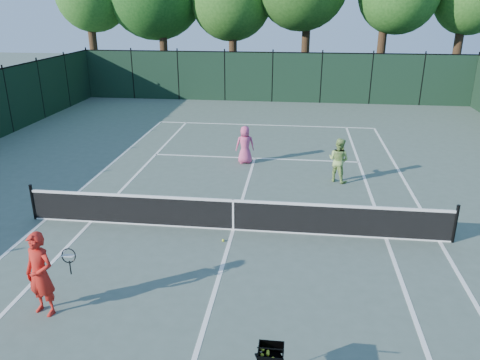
# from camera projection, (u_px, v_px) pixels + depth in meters

# --- Properties ---
(ground) EXTENTS (90.00, 90.00, 0.00)m
(ground) POSITION_uv_depth(u_px,v_px,m) (233.00, 230.00, 12.92)
(ground) COLOR #4C5C51
(ground) RESTS_ON ground
(sideline_doubles_left) EXTENTS (0.10, 23.77, 0.01)m
(sideline_doubles_left) POSITION_uv_depth(u_px,v_px,m) (46.00, 219.00, 13.55)
(sideline_doubles_left) COLOR white
(sideline_doubles_left) RESTS_ON ground
(sideline_doubles_right) EXTENTS (0.10, 23.77, 0.01)m
(sideline_doubles_right) POSITION_uv_depth(u_px,v_px,m) (440.00, 241.00, 12.29)
(sideline_doubles_right) COLOR white
(sideline_doubles_right) RESTS_ON ground
(sideline_singles_left) EXTENTS (0.10, 23.77, 0.01)m
(sideline_singles_left) POSITION_uv_depth(u_px,v_px,m) (91.00, 222.00, 13.39)
(sideline_singles_left) COLOR white
(sideline_singles_left) RESTS_ON ground
(sideline_singles_right) EXTENTS (0.10, 23.77, 0.01)m
(sideline_singles_right) POSITION_uv_depth(u_px,v_px,m) (386.00, 238.00, 12.45)
(sideline_singles_right) COLOR white
(sideline_singles_right) RESTS_ON ground
(baseline_far) EXTENTS (10.97, 0.10, 0.01)m
(baseline_far) POSITION_uv_depth(u_px,v_px,m) (265.00, 125.00, 23.94)
(baseline_far) COLOR white
(baseline_far) RESTS_ON ground
(service_line_far) EXTENTS (8.23, 0.10, 0.01)m
(service_line_far) POSITION_uv_depth(u_px,v_px,m) (255.00, 158.00, 18.86)
(service_line_far) COLOR white
(service_line_far) RESTS_ON ground
(center_service_line) EXTENTS (0.10, 12.80, 0.01)m
(center_service_line) POSITION_uv_depth(u_px,v_px,m) (233.00, 230.00, 12.92)
(center_service_line) COLOR white
(center_service_line) RESTS_ON ground
(tennis_net) EXTENTS (11.69, 0.09, 1.06)m
(tennis_net) POSITION_uv_depth(u_px,v_px,m) (233.00, 214.00, 12.75)
(tennis_net) COLOR black
(tennis_net) RESTS_ON ground
(fence_far) EXTENTS (24.00, 0.05, 3.00)m
(fence_far) POSITION_uv_depth(u_px,v_px,m) (272.00, 78.00, 29.08)
(fence_far) COLOR black
(fence_far) RESTS_ON ground
(coach) EXTENTS (1.05, 0.58, 1.78)m
(coach) POSITION_uv_depth(u_px,v_px,m) (40.00, 274.00, 9.18)
(coach) COLOR red
(coach) RESTS_ON ground
(player_pink) EXTENTS (0.81, 0.62, 1.47)m
(player_pink) POSITION_uv_depth(u_px,v_px,m) (245.00, 145.00, 18.05)
(player_pink) COLOR #D0497A
(player_pink) RESTS_ON ground
(player_green) EXTENTS (0.95, 0.91, 1.56)m
(player_green) POSITION_uv_depth(u_px,v_px,m) (339.00, 160.00, 16.18)
(player_green) COLOR #8DB45A
(player_green) RESTS_ON ground
(ball_hopper) EXTENTS (0.54, 0.54, 0.79)m
(ball_hopper) POSITION_uv_depth(u_px,v_px,m) (271.00, 355.00, 7.39)
(ball_hopper) COLOR black
(ball_hopper) RESTS_ON ground
(loose_ball_midcourt) EXTENTS (0.07, 0.07, 0.07)m
(loose_ball_midcourt) POSITION_uv_depth(u_px,v_px,m) (223.00, 240.00, 12.28)
(loose_ball_midcourt) COLOR #D8EB30
(loose_ball_midcourt) RESTS_ON ground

